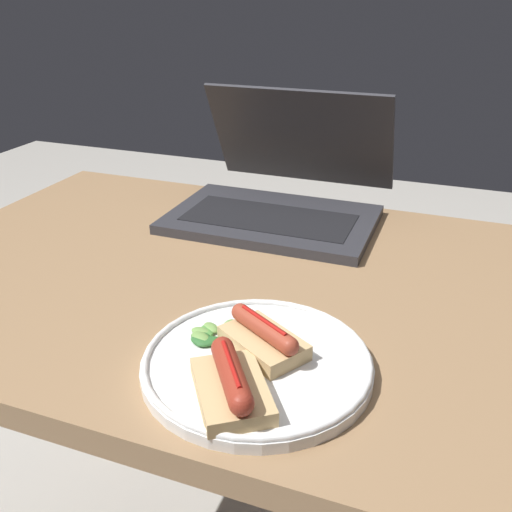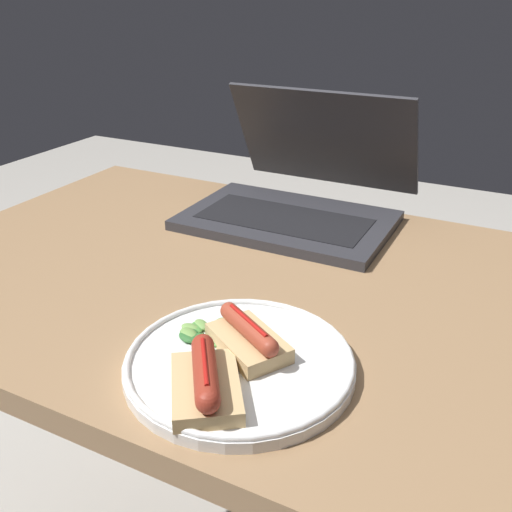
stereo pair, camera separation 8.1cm
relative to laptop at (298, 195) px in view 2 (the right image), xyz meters
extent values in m
cube|color=#93704C|center=(-0.03, -0.27, -0.06)|extent=(1.01, 0.74, 0.04)
cylinder|color=#93704C|center=(0.40, 0.03, -0.45)|extent=(0.04, 0.04, 0.74)
cylinder|color=#93704C|center=(-0.46, 0.03, -0.45)|extent=(0.04, 0.04, 0.74)
cube|color=#2D2D33|center=(0.00, -0.05, -0.03)|extent=(0.38, 0.25, 0.02)
cube|color=black|center=(0.00, -0.07, -0.02)|extent=(0.31, 0.14, 0.00)
cube|color=#2D2D33|center=(0.00, 0.13, 0.08)|extent=(0.38, 0.12, 0.21)
cube|color=black|center=(0.00, 0.12, 0.08)|extent=(0.34, 0.10, 0.18)
cylinder|color=white|center=(0.13, -0.48, -0.04)|extent=(0.27, 0.27, 0.01)
torus|color=white|center=(0.13, -0.48, -0.03)|extent=(0.27, 0.27, 0.01)
cube|color=tan|center=(0.13, -0.46, -0.02)|extent=(0.12, 0.11, 0.02)
cylinder|color=#9E3D28|center=(0.13, -0.46, 0.00)|extent=(0.09, 0.07, 0.02)
sphere|color=#9E3D28|center=(0.09, -0.44, 0.00)|extent=(0.02, 0.02, 0.02)
sphere|color=#9E3D28|center=(0.17, -0.48, 0.00)|extent=(0.02, 0.02, 0.02)
cylinder|color=red|center=(0.13, -0.46, 0.01)|extent=(0.07, 0.05, 0.01)
cube|color=tan|center=(0.13, -0.55, -0.02)|extent=(0.12, 0.13, 0.02)
cylinder|color=maroon|center=(0.13, -0.55, 0.00)|extent=(0.08, 0.09, 0.03)
sphere|color=maroon|center=(0.16, -0.59, 0.00)|extent=(0.03, 0.03, 0.03)
sphere|color=maroon|center=(0.10, -0.51, 0.00)|extent=(0.03, 0.03, 0.03)
cylinder|color=red|center=(0.13, -0.55, 0.02)|extent=(0.05, 0.07, 0.01)
ellipsoid|color=#709E4C|center=(0.05, -0.45, -0.02)|extent=(0.03, 0.02, 0.01)
ellipsoid|color=#2D662D|center=(0.06, -0.47, -0.02)|extent=(0.03, 0.03, 0.01)
ellipsoid|color=#2D662D|center=(0.06, -0.47, -0.02)|extent=(0.04, 0.03, 0.01)
ellipsoid|color=#709E4C|center=(0.06, -0.44, -0.02)|extent=(0.03, 0.03, 0.01)
ellipsoid|color=#2D662D|center=(0.05, -0.46, -0.02)|extent=(0.03, 0.02, 0.01)
ellipsoid|color=#4C8E3D|center=(0.05, -0.45, -0.02)|extent=(0.03, 0.03, 0.01)
ellipsoid|color=#709E4C|center=(0.05, -0.47, -0.02)|extent=(0.03, 0.03, 0.01)
ellipsoid|color=#709E4C|center=(0.08, -0.43, -0.02)|extent=(0.02, 0.03, 0.01)
ellipsoid|color=#4C8E3D|center=(0.09, -0.47, -0.02)|extent=(0.03, 0.03, 0.01)
ellipsoid|color=#387A33|center=(0.05, -0.46, -0.03)|extent=(0.01, 0.02, 0.00)
camera|label=1|loc=(0.32, -0.99, 0.37)|focal=40.00mm
camera|label=2|loc=(0.40, -0.96, 0.37)|focal=40.00mm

